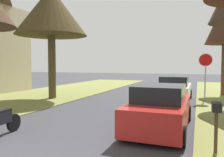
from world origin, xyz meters
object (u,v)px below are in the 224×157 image
object	(u,v)px
street_tree_left_mid_b	(51,12)
parked_sedan_white	(175,90)
stop_sign_far	(205,67)
curbside_mailbox	(216,113)
parked_sedan_red	(160,109)

from	to	relation	value
street_tree_left_mid_b	parked_sedan_white	bearing A→B (deg)	13.89
street_tree_left_mid_b	parked_sedan_white	size ratio (longest dim) A/B	1.66
stop_sign_far	curbside_mailbox	size ratio (longest dim) A/B	2.31
street_tree_left_mid_b	parked_sedan_red	world-z (taller)	street_tree_left_mid_b
parked_sedan_red	stop_sign_far	bearing A→B (deg)	76.84
street_tree_left_mid_b	curbside_mailbox	distance (m)	12.54
parked_sedan_red	curbside_mailbox	bearing A→B (deg)	-47.64
stop_sign_far	parked_sedan_red	xyz separation A→B (m)	(-1.64, -7.02, -1.45)
street_tree_left_mid_b	parked_sedan_red	bearing A→B (deg)	-30.73
stop_sign_far	parked_sedan_white	distance (m)	2.33
street_tree_left_mid_b	stop_sign_far	bearing A→B (deg)	13.57
street_tree_left_mid_b	parked_sedan_white	distance (m)	9.47
street_tree_left_mid_b	parked_sedan_red	distance (m)	10.50
stop_sign_far	parked_sedan_white	size ratio (longest dim) A/B	0.67
street_tree_left_mid_b	parked_sedan_red	xyz separation A→B (m)	(7.92, -4.71, -5.04)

